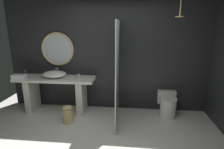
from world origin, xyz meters
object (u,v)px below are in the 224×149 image
Objects in this scene: round_wall_mirror at (58,49)px; rain_shower_head at (180,14)px; folded_hand_towel at (19,77)px; vessel_sink at (54,74)px; waste_bin at (68,114)px; tumbler_cup at (79,76)px; toilet at (168,104)px; soap_dispenser at (26,74)px.

rain_shower_head is (2.61, -0.43, 0.75)m from round_wall_mirror.
round_wall_mirror is at bearing 30.80° from folded_hand_towel.
waste_bin is (0.45, -0.54, -0.71)m from vessel_sink.
rain_shower_head is (2.63, -0.18, 1.29)m from vessel_sink.
vessel_sink is 6.71× the size of tumbler_cup.
folded_hand_towel reaches higher than tumbler_cup.
rain_shower_head is at bearing -80.03° from toilet.
waste_bin is 1.41m from folded_hand_towel.
round_wall_mirror is (0.02, 0.25, 0.54)m from vessel_sink.
soap_dispenser is at bearing 177.12° from rain_shower_head.
round_wall_mirror reaches higher than waste_bin.
soap_dispenser is 0.53× the size of folded_hand_towel.
tumbler_cup is at bearing 78.68° from waste_bin.
folded_hand_towel is (-3.36, -0.02, -1.32)m from rain_shower_head.
rain_shower_head reaches higher than vessel_sink.
rain_shower_head is at bearing -2.88° from soap_dispenser.
round_wall_mirror is 2.84m from toilet.
toilet is 3.39m from folded_hand_towel.
waste_bin is at bearing -24.87° from soap_dispenser.
round_wall_mirror is at bearing 170.74° from rain_shower_head.
vessel_sink is at bearing -94.13° from round_wall_mirror.
tumbler_cup is 0.10× the size of round_wall_mirror.
soap_dispenser is 0.43× the size of rain_shower_head.
tumbler_cup is 1.32m from folded_hand_towel.
toilet reaches higher than waste_bin.
vessel_sink is 0.56m from tumbler_cup.
waste_bin is at bearing -50.41° from vessel_sink.
folded_hand_towel is (-1.29, -0.23, 0.01)m from tumbler_cup.
tumbler_cup is at bearing 174.26° from rain_shower_head.
toilet is (2.03, 0.00, -0.61)m from tumbler_cup.
tumbler_cup is 0.52× the size of soap_dispenser.
round_wall_mirror is 1.04m from folded_hand_towel.
round_wall_mirror is (-0.54, 0.22, 0.58)m from tumbler_cup.
vessel_sink is 0.70× the size of round_wall_mirror.
vessel_sink is 3.51× the size of soap_dispenser.
round_wall_mirror is 2.65× the size of folded_hand_towel.
folded_hand_towel is at bearing -175.98° from toilet.
tumbler_cup is at bearing 1.88° from soap_dispenser.
soap_dispenser reaches higher than folded_hand_towel.
vessel_sink is at bearing -179.29° from toilet.
rain_shower_head is 3.61m from folded_hand_towel.
folded_hand_towel is (-0.73, -0.20, -0.02)m from vessel_sink.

